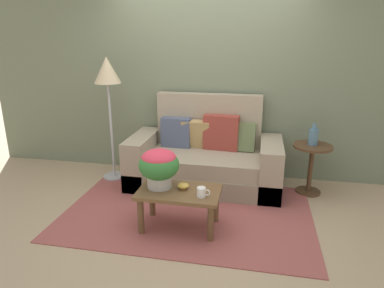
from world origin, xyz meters
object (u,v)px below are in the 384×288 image
object	(u,v)px
coffee_table	(179,198)
side_table	(311,160)
potted_plant	(159,165)
snack_bowl	(183,186)
floor_lamp	(108,79)
table_vase	(313,136)
coffee_mug	(202,192)
couch	(205,159)

from	to	relation	value
coffee_table	side_table	bearing A→B (deg)	38.76
potted_plant	snack_bowl	size ratio (longest dim) A/B	3.47
coffee_table	floor_lamp	bearing A→B (deg)	137.32
table_vase	coffee_mug	bearing A→B (deg)	-132.88
coffee_mug	table_vase	xyz separation A→B (m)	(1.14, 1.22, 0.26)
floor_lamp	coffee_mug	size ratio (longest dim) A/B	12.58
couch	potted_plant	distance (m)	1.17
snack_bowl	table_vase	world-z (taller)	table_vase
snack_bowl	floor_lamp	bearing A→B (deg)	139.16
side_table	floor_lamp	bearing A→B (deg)	-179.41
couch	side_table	size ratio (longest dim) A/B	3.09
side_table	floor_lamp	xyz separation A→B (m)	(-2.56, -0.03, 0.91)
floor_lamp	potted_plant	distance (m)	1.58
potted_plant	table_vase	distance (m)	1.93
coffee_mug	coffee_table	bearing A→B (deg)	158.42
potted_plant	coffee_mug	bearing A→B (deg)	-16.53
potted_plant	coffee_mug	xyz separation A→B (m)	(0.45, -0.13, -0.19)
coffee_table	floor_lamp	xyz separation A→B (m)	(-1.18, 1.08, 1.01)
table_vase	snack_bowl	bearing A→B (deg)	-141.03
potted_plant	coffee_mug	size ratio (longest dim) A/B	3.13
coffee_mug	floor_lamp	bearing A→B (deg)	140.22
coffee_table	potted_plant	xyz separation A→B (m)	(-0.21, 0.04, 0.32)
side_table	coffee_mug	xyz separation A→B (m)	(-1.14, -1.21, 0.03)
couch	potted_plant	size ratio (longest dim) A/B	4.74
side_table	potted_plant	size ratio (longest dim) A/B	1.54
couch	side_table	xyz separation A→B (m)	(1.30, -0.02, 0.09)
snack_bowl	couch	bearing A→B (deg)	87.50
coffee_mug	table_vase	world-z (taller)	table_vase
coffee_table	snack_bowl	size ratio (longest dim) A/B	6.97
coffee_table	coffee_mug	distance (m)	0.29
floor_lamp	snack_bowl	size ratio (longest dim) A/B	13.92
couch	side_table	world-z (taller)	couch
coffee_table	snack_bowl	distance (m)	0.13
floor_lamp	table_vase	world-z (taller)	floor_lamp
side_table	snack_bowl	size ratio (longest dim) A/B	5.32
floor_lamp	coffee_mug	xyz separation A→B (m)	(1.42, -1.18, -0.88)
side_table	floor_lamp	size ratio (longest dim) A/B	0.38
coffee_mug	table_vase	bearing A→B (deg)	47.12
coffee_mug	snack_bowl	distance (m)	0.25
side_table	coffee_mug	distance (m)	1.66
potted_plant	snack_bowl	world-z (taller)	potted_plant
side_table	coffee_mug	world-z (taller)	side_table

